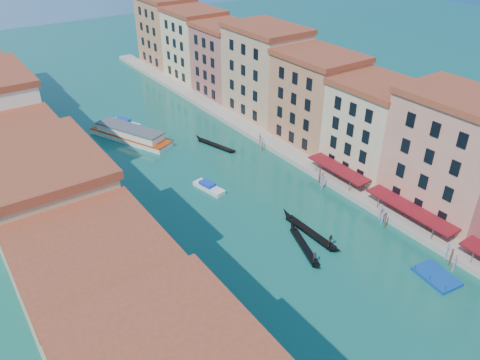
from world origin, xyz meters
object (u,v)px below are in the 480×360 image
object	(u,v)px
vaporetto_far	(130,134)
gondola_right	(312,232)
blue_dock	(437,276)
gondola_fore	(304,246)

from	to	relation	value
vaporetto_far	gondola_right	size ratio (longest dim) A/B	1.49
vaporetto_far	blue_dock	bearing A→B (deg)	-99.07
gondola_fore	gondola_right	size ratio (longest dim) A/B	0.85
gondola_fore	blue_dock	bearing A→B (deg)	-36.06
gondola_right	blue_dock	size ratio (longest dim) A/B	2.15
vaporetto_far	gondola_right	xyz separation A→B (m)	(9.17, -46.85, -0.81)
vaporetto_far	blue_dock	xyz separation A→B (m)	(16.66, -63.62, -1.07)
vaporetto_far	gondola_right	world-z (taller)	vaporetto_far
gondola_fore	blue_dock	world-z (taller)	gondola_fore
vaporetto_far	gondola_fore	size ratio (longest dim) A/B	1.76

